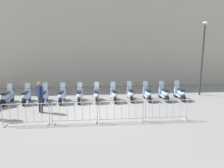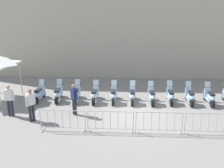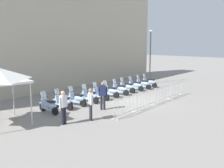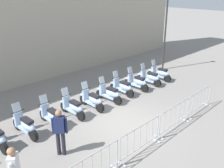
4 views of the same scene
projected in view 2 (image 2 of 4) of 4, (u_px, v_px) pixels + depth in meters
name	position (u px, v px, depth m)	size (l,w,h in m)	color
ground_plane	(133.00, 116.00, 13.64)	(120.00, 120.00, 0.00)	gray
building_facade	(132.00, 12.00, 20.13)	(28.00, 2.40, 10.27)	#B2A893
motorcycle_0	(39.00, 94.00, 15.59)	(0.59, 1.72, 1.24)	black
motorcycle_1	(58.00, 94.00, 15.63)	(0.69, 1.71, 1.24)	black
motorcycle_2	(76.00, 94.00, 15.57)	(0.67, 1.72, 1.24)	black
motorcycle_3	(95.00, 95.00, 15.44)	(0.60, 1.72, 1.24)	black
motorcycle_4	(114.00, 95.00, 15.41)	(0.63, 1.72, 1.24)	black
motorcycle_5	(132.00, 96.00, 15.34)	(0.61, 1.72, 1.24)	black
motorcycle_6	(152.00, 96.00, 15.25)	(0.67, 1.71, 1.24)	black
motorcycle_7	(170.00, 96.00, 15.32)	(0.61, 1.72, 1.24)	black
motorcycle_8	(190.00, 96.00, 15.19)	(0.64, 1.72, 1.24)	black
motorcycle_9	(210.00, 97.00, 15.07)	(0.66, 1.72, 1.24)	black
barrier_segment_0	(63.00, 121.00, 11.85)	(2.12, 0.74, 1.07)	#B2B5B7
barrier_segment_1	(110.00, 122.00, 11.74)	(2.12, 0.74, 1.07)	#B2B5B7
barrier_segment_2	(159.00, 123.00, 11.63)	(2.12, 0.74, 1.07)	#B2B5B7
barrier_segment_3	(208.00, 124.00, 11.52)	(2.12, 0.74, 1.07)	#B2B5B7
officer_near_row_end	(74.00, 98.00, 13.48)	(0.45, 0.40, 1.73)	#23232D
officer_mid_plaza	(31.00, 103.00, 12.73)	(0.37, 0.49, 1.73)	#23232D
officer_by_barriers	(9.00, 99.00, 13.35)	(0.53, 0.31, 1.73)	#23232D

